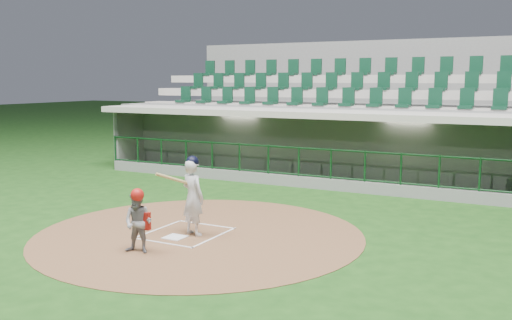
{
  "coord_description": "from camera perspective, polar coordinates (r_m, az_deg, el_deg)",
  "views": [
    {
      "loc": [
        7.06,
        -10.4,
        3.38
      ],
      "look_at": [
        0.24,
        2.6,
        1.3
      ],
      "focal_mm": 40.0,
      "sensor_mm": 36.0,
      "label": 1
    }
  ],
  "objects": [
    {
      "name": "ground",
      "position": [
        13.01,
        -6.3,
        -7.04
      ],
      "size": [
        120.0,
        120.0,
        0.0
      ],
      "primitive_type": "plane",
      "color": "#174012",
      "rests_on": "ground"
    },
    {
      "name": "dirt_circle",
      "position": [
        12.69,
        -5.67,
        -7.39
      ],
      "size": [
        7.2,
        7.2,
        0.01
      ],
      "primitive_type": "cylinder",
      "color": "brown",
      "rests_on": "ground"
    },
    {
      "name": "home_plate",
      "position": [
        12.46,
        -8.11,
        -7.65
      ],
      "size": [
        0.43,
        0.43,
        0.02
      ],
      "primitive_type": "cube",
      "color": "white",
      "rests_on": "dirt_circle"
    },
    {
      "name": "batter_box_chalk",
      "position": [
        12.77,
        -7.06,
        -7.26
      ],
      "size": [
        1.55,
        1.8,
        0.01
      ],
      "color": "white",
      "rests_on": "ground"
    },
    {
      "name": "dugout_structure",
      "position": [
        19.65,
        6.69,
        0.95
      ],
      "size": [
        16.4,
        3.7,
        3.0
      ],
      "color": "slate",
      "rests_on": "ground"
    },
    {
      "name": "seating_deck",
      "position": [
        22.53,
        9.34,
        2.97
      ],
      "size": [
        17.0,
        6.72,
        5.15
      ],
      "color": "slate",
      "rests_on": "ground"
    },
    {
      "name": "batter",
      "position": [
        12.44,
        -6.35,
        -3.54
      ],
      "size": [
        0.88,
        0.92,
        1.74
      ],
      "color": "silver",
      "rests_on": "dirt_circle"
    },
    {
      "name": "catcher",
      "position": [
        11.4,
        -11.69,
        -6.01
      ],
      "size": [
        0.66,
        0.56,
        1.28
      ],
      "color": "gray",
      "rests_on": "dirt_circle"
    }
  ]
}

